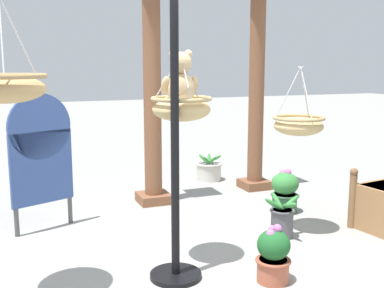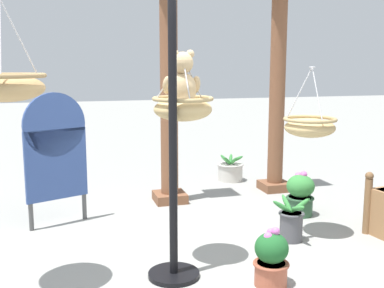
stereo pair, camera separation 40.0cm
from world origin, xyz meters
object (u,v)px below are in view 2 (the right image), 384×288
(teddy_bear, at_px, (182,82))
(greenhouse_pillar_right, at_px, (277,94))
(display_pole_central, at_px, (173,188))
(potted_plant_flowering_red, at_px, (230,170))
(hanging_basket_right_low, at_px, (310,126))
(potted_plant_fern_front, at_px, (291,222))
(potted_plant_conical_shrub, at_px, (271,259))
(display_sign_board, at_px, (56,148))
(greenhouse_pillar_left, at_px, (169,91))
(potted_plant_tall_leafy, at_px, (300,194))
(hanging_basket_with_teddy, at_px, (183,107))
(hanging_basket_left_high, at_px, (5,86))

(teddy_bear, distance_m, greenhouse_pillar_right, 2.84)
(display_pole_central, bearing_deg, potted_plant_flowering_red, 61.65)
(hanging_basket_right_low, relative_size, potted_plant_flowering_red, 1.70)
(teddy_bear, relative_size, potted_plant_flowering_red, 1.16)
(hanging_basket_right_low, bearing_deg, potted_plant_fern_front, -161.18)
(display_pole_central, relative_size, hanging_basket_right_low, 3.50)
(potted_plant_conical_shrub, height_order, display_sign_board, display_sign_board)
(potted_plant_conical_shrub, bearing_deg, teddy_bear, 131.88)
(display_pole_central, relative_size, display_sign_board, 1.67)
(greenhouse_pillar_right, distance_m, potted_plant_fern_front, 2.33)
(potted_plant_flowering_red, bearing_deg, greenhouse_pillar_left, -143.70)
(greenhouse_pillar_right, height_order, potted_plant_conical_shrub, greenhouse_pillar_right)
(display_pole_central, distance_m, greenhouse_pillar_right, 3.19)
(potted_plant_tall_leafy, relative_size, display_sign_board, 0.36)
(display_pole_central, distance_m, potted_plant_flowering_red, 3.53)
(greenhouse_pillar_left, relative_size, potted_plant_fern_front, 6.56)
(greenhouse_pillar_right, bearing_deg, display_sign_board, -166.95)
(potted_plant_conical_shrub, xyz_separation_m, display_sign_board, (-1.66, 2.03, 0.65))
(display_pole_central, bearing_deg, greenhouse_pillar_left, 77.67)
(hanging_basket_with_teddy, height_order, greenhouse_pillar_left, greenhouse_pillar_left)
(hanging_basket_left_high, relative_size, greenhouse_pillar_left, 0.25)
(teddy_bear, distance_m, display_sign_board, 1.92)
(hanging_basket_with_teddy, bearing_deg, potted_plant_flowering_red, 61.89)
(greenhouse_pillar_right, bearing_deg, display_pole_central, -131.31)
(greenhouse_pillar_left, height_order, display_sign_board, greenhouse_pillar_left)
(hanging_basket_with_teddy, bearing_deg, potted_plant_tall_leafy, 29.53)
(hanging_basket_right_low, xyz_separation_m, potted_plant_tall_leafy, (0.29, 0.66, -0.91))
(teddy_bear, relative_size, hanging_basket_left_high, 0.65)
(hanging_basket_with_teddy, height_order, potted_plant_fern_front, hanging_basket_with_teddy)
(hanging_basket_right_low, height_order, greenhouse_pillar_left, greenhouse_pillar_left)
(display_pole_central, relative_size, potted_plant_conical_shrub, 5.02)
(potted_plant_tall_leafy, distance_m, display_sign_board, 2.89)
(potted_plant_tall_leafy, height_order, display_sign_board, display_sign_board)
(hanging_basket_left_high, xyz_separation_m, hanging_basket_right_low, (2.82, 0.47, -0.46))
(potted_plant_fern_front, distance_m, display_sign_board, 2.66)
(greenhouse_pillar_left, xyz_separation_m, potted_plant_tall_leafy, (1.37, -0.98, -1.19))
(teddy_bear, height_order, potted_plant_flowering_red, teddy_bear)
(greenhouse_pillar_left, distance_m, potted_plant_flowering_red, 1.94)
(hanging_basket_with_teddy, distance_m, display_sign_board, 1.86)
(display_sign_board, bearing_deg, potted_plant_conical_shrub, -50.64)
(greenhouse_pillar_left, bearing_deg, display_sign_board, -159.03)
(potted_plant_flowering_red, distance_m, potted_plant_conical_shrub, 3.55)
(hanging_basket_with_teddy, height_order, potted_plant_flowering_red, hanging_basket_with_teddy)
(hanging_basket_left_high, relative_size, potted_plant_conical_shrub, 1.51)
(hanging_basket_right_low, distance_m, potted_plant_flowering_red, 2.70)
(hanging_basket_right_low, bearing_deg, potted_plant_flowering_red, 88.07)
(teddy_bear, bearing_deg, hanging_basket_left_high, -172.43)
(potted_plant_fern_front, xyz_separation_m, potted_plant_flowering_red, (0.29, 2.57, -0.03))
(greenhouse_pillar_left, bearing_deg, potted_plant_fern_front, -62.84)
(potted_plant_tall_leafy, bearing_deg, hanging_basket_left_high, -160.06)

